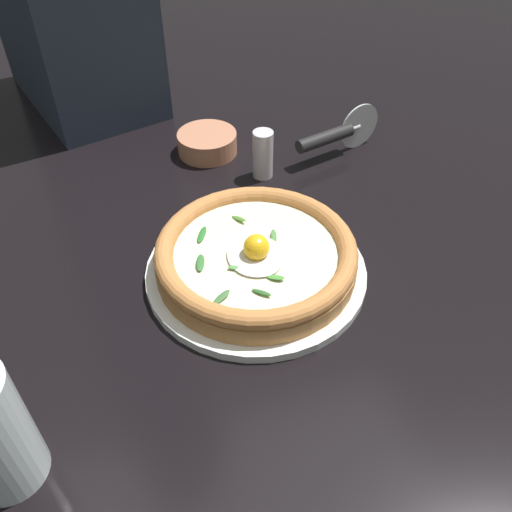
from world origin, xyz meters
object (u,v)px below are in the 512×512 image
(pizza, at_px, (256,255))
(pizza_cutter, at_px, (335,135))
(side_bowl, at_px, (207,143))
(pepper_shaker, at_px, (263,154))

(pizza, bearing_deg, pizza_cutter, 137.63)
(side_bowl, height_order, pizza_cutter, pizza_cutter)
(side_bowl, height_order, pepper_shaker, pepper_shaker)
(pizza_cutter, bearing_deg, side_bowl, -110.77)
(pizza, height_order, pizza_cutter, pizza_cutter)
(pizza_cutter, bearing_deg, pizza, -42.37)
(side_bowl, distance_m, pizza_cutter, 0.21)
(pizza_cutter, xyz_separation_m, pepper_shaker, (0.02, -0.13, -0.00))
(side_bowl, relative_size, pizza_cutter, 0.61)
(pizza, bearing_deg, pepper_shaker, 159.21)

